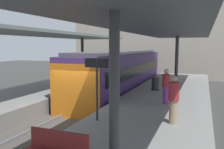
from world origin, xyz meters
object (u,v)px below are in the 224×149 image
object	(u,v)px
passenger_near_bench	(174,99)
passenger_mid_platform	(166,86)
platform_sign	(97,75)
litter_bin	(155,84)
commuter_train	(122,72)

from	to	relation	value
passenger_near_bench	passenger_mid_platform	distance (m)	2.84
platform_sign	litter_bin	world-z (taller)	platform_sign
platform_sign	passenger_mid_platform	world-z (taller)	platform_sign
commuter_train	litter_bin	size ratio (longest dim) A/B	17.47
commuter_train	platform_sign	size ratio (longest dim) A/B	6.33
platform_sign	passenger_near_bench	xyz separation A→B (m)	(2.55, 0.64, -0.77)
commuter_train	passenger_mid_platform	bearing A→B (deg)	-54.47
platform_sign	passenger_mid_platform	distance (m)	3.97
commuter_train	passenger_near_bench	bearing A→B (deg)	-60.79
platform_sign	passenger_mid_platform	size ratio (longest dim) A/B	1.38
commuter_train	platform_sign	world-z (taller)	commuter_train
litter_bin	passenger_near_bench	size ratio (longest dim) A/B	0.49
platform_sign	commuter_train	bearing A→B (deg)	103.45
passenger_near_bench	passenger_mid_platform	xyz separation A→B (m)	(-0.66, 2.76, -0.02)
platform_sign	litter_bin	xyz separation A→B (m)	(0.78, 6.64, -1.22)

